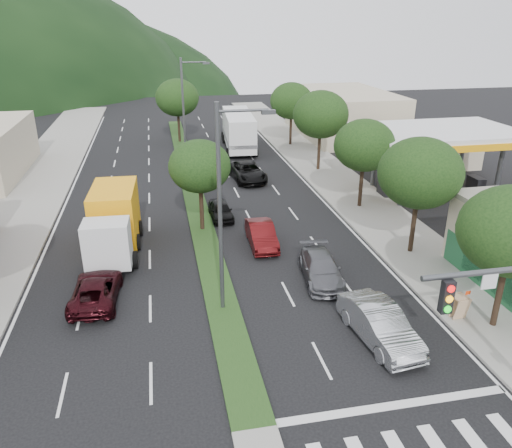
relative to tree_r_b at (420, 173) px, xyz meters
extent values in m
plane|color=black|center=(-12.00, -12.00, -5.04)|extent=(160.00, 160.00, 0.00)
cube|color=gray|center=(0.50, 13.00, -4.96)|extent=(5.00, 90.00, 0.15)
cube|color=gray|center=(-25.00, 13.00, -4.96)|extent=(6.00, 90.00, 0.15)
cube|color=#1C3814|center=(-12.00, 16.00, -4.98)|extent=(1.60, 56.00, 0.12)
cube|color=black|center=(-6.60, -13.65, 0.66)|extent=(0.35, 0.25, 1.05)
cube|color=silver|center=(7.00, 10.00, -0.04)|extent=(12.00, 8.00, 0.50)
cube|color=orange|center=(7.00, 10.00, -0.39)|extent=(12.20, 8.20, 0.50)
cylinder|color=#47494C|center=(3.00, 7.50, -2.74)|extent=(0.36, 0.36, 4.60)
cylinder|color=#47494C|center=(11.00, 7.50, -2.74)|extent=(0.36, 0.36, 4.60)
cylinder|color=#47494C|center=(3.00, 12.50, -2.74)|extent=(0.36, 0.36, 4.60)
cylinder|color=#47494C|center=(11.00, 12.50, -2.74)|extent=(0.36, 0.36, 4.60)
cube|color=black|center=(3.00, 10.00, -4.49)|extent=(0.80, 1.60, 1.10)
cube|color=black|center=(11.00, 10.00, -4.49)|extent=(0.80, 1.60, 1.10)
cube|color=#BAB094|center=(7.50, 32.00, -2.44)|extent=(10.00, 16.00, 5.20)
cylinder|color=black|center=(0.00, -8.00, -3.07)|extent=(0.28, 0.28, 3.64)
cylinder|color=black|center=(0.00, 0.00, -2.98)|extent=(0.28, 0.28, 3.81)
ellipsoid|color=black|center=(0.00, 0.00, 0.01)|extent=(4.80, 4.80, 4.08)
cylinder|color=black|center=(0.00, 8.00, -3.09)|extent=(0.28, 0.28, 3.58)
ellipsoid|color=black|center=(0.00, 8.00, -0.28)|extent=(4.40, 4.40, 3.74)
cylinder|color=black|center=(0.00, 18.00, -2.93)|extent=(0.28, 0.28, 3.92)
ellipsoid|color=black|center=(0.00, 18.00, 0.15)|extent=(5.00, 5.00, 4.25)
cylinder|color=black|center=(0.00, 28.00, -3.04)|extent=(0.28, 0.28, 3.70)
ellipsoid|color=black|center=(0.00, 28.00, -0.13)|extent=(4.60, 4.60, 3.91)
cylinder|color=black|center=(-12.00, 6.00, -3.24)|extent=(0.28, 0.28, 3.36)
ellipsoid|color=black|center=(-12.00, 6.00, -0.60)|extent=(4.00, 4.00, 3.40)
cylinder|color=black|center=(-12.00, 32.00, -3.01)|extent=(0.28, 0.28, 3.81)
ellipsoid|color=black|center=(-12.00, 32.00, -0.02)|extent=(4.80, 4.80, 4.08)
cylinder|color=#47494C|center=(-12.00, -4.00, -0.04)|extent=(0.20, 0.20, 10.00)
cylinder|color=#47494C|center=(-10.90, -4.00, 4.56)|extent=(2.20, 0.12, 0.12)
cube|color=#47494C|center=(-9.80, -4.00, 4.46)|extent=(0.60, 0.25, 0.18)
cylinder|color=#47494C|center=(-12.00, 21.00, -0.04)|extent=(0.20, 0.20, 10.00)
cylinder|color=#47494C|center=(-10.90, 21.00, 4.56)|extent=(2.20, 0.12, 0.12)
cube|color=#47494C|center=(-9.80, 21.00, 4.46)|extent=(0.60, 0.25, 0.18)
imported|color=#A5A7AC|center=(-5.60, -7.90, -4.22)|extent=(2.32, 5.16, 1.64)
imported|color=black|center=(-18.10, -2.07, -4.38)|extent=(2.49, 4.89, 1.32)
imported|color=black|center=(-10.50, 7.85, -4.42)|extent=(1.62, 3.67, 1.23)
imported|color=#54545A|center=(-6.38, -2.15, -4.35)|extent=(2.48, 4.94, 1.38)
imported|color=#4C0C0E|center=(-8.61, 2.85, -4.32)|extent=(1.67, 4.42, 1.44)
imported|color=black|center=(-7.01, 16.38, -4.28)|extent=(2.97, 5.67, 1.52)
cube|color=silver|center=(-17.63, 0.87, -3.24)|extent=(2.54, 1.91, 2.59)
cube|color=#FFA40D|center=(-17.44, 5.03, -3.12)|extent=(2.81, 4.84, 3.49)
cube|color=black|center=(-17.48, 4.13, -4.53)|extent=(2.56, 6.63, 0.34)
cylinder|color=black|center=(-16.31, 1.28, -4.53)|extent=(0.38, 1.03, 1.01)
cylinder|color=black|center=(-18.90, 1.40, -4.53)|extent=(0.38, 1.03, 1.01)
cylinder|color=black|center=(-16.20, 3.73, -4.53)|extent=(0.38, 1.03, 1.01)
cylinder|color=black|center=(-18.79, 3.85, -4.53)|extent=(0.38, 1.03, 1.01)
cylinder|color=black|center=(-16.10, 5.96, -4.53)|extent=(0.38, 1.03, 1.01)
cylinder|color=black|center=(-18.68, 6.08, -4.53)|extent=(0.38, 1.03, 1.01)
cube|color=silver|center=(-5.88, 27.70, -2.88)|extent=(3.48, 10.15, 3.32)
cube|color=slate|center=(-5.88, 27.70, -3.71)|extent=(3.54, 10.15, 0.39)
cylinder|color=black|center=(-6.97, 31.78, -4.54)|extent=(0.46, 1.02, 1.00)
cylinder|color=black|center=(-4.21, 31.58, -4.54)|extent=(0.46, 1.02, 1.00)
cylinder|color=black|center=(-7.06, 30.59, -4.54)|extent=(0.46, 1.02, 1.00)
cylinder|color=black|center=(-4.29, 30.39, -4.54)|extent=(0.46, 1.02, 1.00)
cylinder|color=black|center=(-7.52, 24.22, -4.54)|extent=(0.46, 1.02, 1.00)
cylinder|color=black|center=(-4.75, 24.02, -4.54)|extent=(0.46, 1.02, 1.00)
cube|color=tan|center=(-1.29, -7.41, -4.32)|extent=(0.70, 0.33, 1.13)
cube|color=tan|center=(-1.32, -6.91, -4.32)|extent=(0.70, 0.33, 1.13)
cube|color=tan|center=(-1.30, -7.16, -3.78)|extent=(0.72, 0.59, 0.05)
cube|color=red|center=(-1.15, -7.42, -3.43)|extent=(0.25, 0.04, 0.18)
camera|label=1|loc=(-14.54, -24.91, 8.20)|focal=35.00mm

